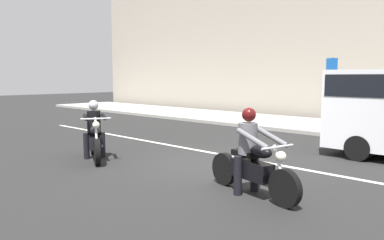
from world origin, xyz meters
name	(u,v)px	position (x,y,z in m)	size (l,w,h in m)	color
ground_plane	(217,164)	(0.00, 0.00, 0.00)	(80.00, 80.00, 0.00)	black
sidewalk_slab	(348,129)	(0.00, 8.00, 0.07)	(40.00, 4.40, 0.14)	#99968E
lane_marking_stripe	(219,154)	(-0.70, 0.90, 0.00)	(18.00, 0.14, 0.01)	silver
motorcycle_with_rider_black_leather	(95,135)	(-2.55, -1.78, 0.62)	(1.88, 1.10, 1.51)	black
motorcycle_with_rider_gray	(252,160)	(2.03, -1.46, 0.63)	(2.16, 0.80, 1.55)	black
street_sign_post	(331,86)	(-0.46, 7.30, 1.77)	(0.44, 0.08, 2.70)	gray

